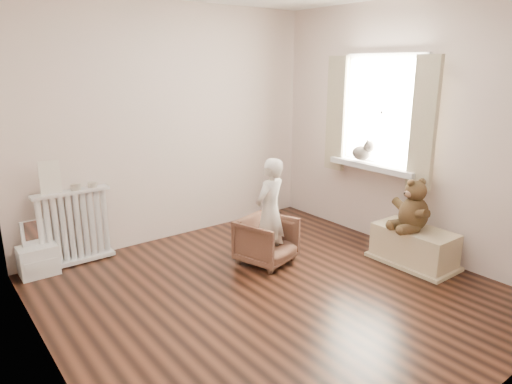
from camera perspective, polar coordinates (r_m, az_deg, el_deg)
floor at (r=4.13m, az=2.20°, el=-12.46°), size 3.60×3.60×0.01m
back_wall at (r=5.20m, az=-10.54°, el=8.26°), size 3.60×0.02×2.60m
front_wall at (r=2.62m, az=28.47°, el=-0.57°), size 3.60×0.02×2.60m
left_wall at (r=2.92m, az=-25.87°, el=1.25°), size 0.02×3.60×2.60m
right_wall at (r=5.04m, az=18.49°, el=7.49°), size 0.02×3.60×2.60m
window at (r=5.16m, az=15.61°, el=9.58°), size 0.03×0.90×1.10m
window_sill at (r=5.18m, az=14.53°, el=3.16°), size 0.22×1.10×0.06m
curtain_left at (r=4.75m, az=20.24°, el=7.99°), size 0.06×0.26×1.30m
curtain_right at (r=5.45m, az=10.02°, el=9.57°), size 0.06×0.26×1.30m
radiator at (r=4.88m, az=-21.75°, el=-4.11°), size 0.73×0.14×0.77m
paper_doll at (r=4.70m, az=-24.36°, el=1.68°), size 0.19×0.02×0.32m
tin_a at (r=4.78m, az=-21.61°, el=0.59°), size 0.10×0.10×0.06m
tin_b at (r=4.82m, az=-19.78°, el=0.86°), size 0.09×0.09×0.05m
toy_vanity at (r=4.81m, az=-25.75°, el=-6.29°), size 0.34×0.24×0.53m
armchair at (r=4.62m, az=1.33°, el=-6.10°), size 0.62×0.63×0.47m
child at (r=4.47m, az=1.76°, el=-2.47°), size 0.45×0.35×1.07m
toy_bench at (r=4.88m, az=19.15°, el=-6.23°), size 0.41×0.78×0.37m
teddy_bear at (r=4.70m, az=19.25°, el=-0.99°), size 0.49×0.42×0.51m
plush_cat at (r=5.25m, az=13.06°, el=4.88°), size 0.28×0.34×0.25m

